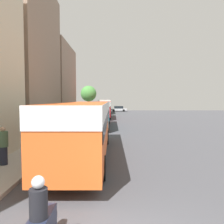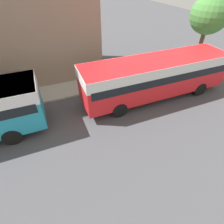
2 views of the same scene
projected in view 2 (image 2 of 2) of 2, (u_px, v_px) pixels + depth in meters
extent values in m
cube|color=gray|center=(23.00, 6.00, 12.51)|extent=(5.25, 9.88, 10.60)
cylinder|color=black|center=(13.00, 111.00, 10.97)|extent=(0.28, 1.00, 1.00)
cylinder|color=black|center=(12.00, 137.00, 9.29)|extent=(0.28, 1.00, 1.00)
cube|color=red|center=(156.00, 76.00, 12.07)|extent=(2.57, 10.47, 2.34)
cube|color=white|center=(158.00, 65.00, 11.55)|extent=(2.59, 10.53, 0.70)
cube|color=black|center=(157.00, 72.00, 11.89)|extent=(2.62, 10.06, 0.51)
cylinder|color=black|center=(179.00, 75.00, 14.61)|extent=(0.28, 1.00, 1.00)
cylinder|color=black|center=(200.00, 89.00, 12.92)|extent=(0.28, 1.00, 1.00)
cylinder|color=black|center=(106.00, 91.00, 12.72)|extent=(0.28, 1.00, 1.00)
cylinder|color=black|center=(120.00, 110.00, 11.04)|extent=(0.28, 1.00, 1.00)
cylinder|color=brown|center=(200.00, 47.00, 16.39)|extent=(0.36, 0.36, 3.06)
sphere|color=#47893D|center=(210.00, 14.00, 14.65)|extent=(3.20, 3.20, 3.20)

